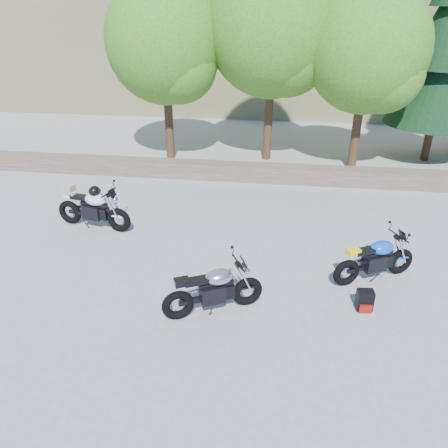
{
  "coord_description": "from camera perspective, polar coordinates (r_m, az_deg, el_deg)",
  "views": [
    {
      "loc": [
        1.28,
        -7.01,
        4.9
      ],
      "look_at": [
        0.2,
        1.0,
        0.75
      ],
      "focal_mm": 35.0,
      "sensor_mm": 36.0,
      "label": 1
    }
  ],
  "objects": [
    {
      "name": "backpack",
      "position": [
        8.19,
        17.9,
        -9.49
      ],
      "size": [
        0.3,
        0.27,
        0.38
      ],
      "rotation": [
        0.0,
        0.0,
        0.1
      ],
      "color": "black",
      "rests_on": "ground"
    },
    {
      "name": "white_bike",
      "position": [
        10.81,
        -16.81,
        2.12
      ],
      "size": [
        1.95,
        0.66,
        1.09
      ],
      "rotation": [
        0.0,
        0.0,
        -0.19
      ],
      "color": "black",
      "rests_on": "ground"
    },
    {
      "name": "tree_decid_mid",
      "position": [
        14.58,
        6.76,
        23.61
      ],
      "size": [
        4.08,
        4.08,
        6.24
      ],
      "color": "#382314",
      "rests_on": "ground"
    },
    {
      "name": "tree_decid_left",
      "position": [
        14.67,
        -7.4,
        22.01
      ],
      "size": [
        3.67,
        3.67,
        5.62
      ],
      "color": "#382314",
      "rests_on": "ground"
    },
    {
      "name": "silver_bike",
      "position": [
        7.61,
        -1.31,
        -8.63
      ],
      "size": [
        1.71,
        0.93,
        0.92
      ],
      "rotation": [
        0.0,
        0.0,
        0.45
      ],
      "color": "black",
      "rests_on": "ground"
    },
    {
      "name": "tree_decid_right",
      "position": [
        14.23,
        18.64,
        20.22
      ],
      "size": [
        3.54,
        3.54,
        5.41
      ],
      "color": "#382314",
      "rests_on": "ground"
    },
    {
      "name": "blue_bike",
      "position": [
        8.94,
        19.19,
        -4.43
      ],
      "size": [
        1.67,
        0.93,
        0.9
      ],
      "rotation": [
        0.0,
        0.0,
        0.47
      ],
      "color": "black",
      "rests_on": "ground"
    },
    {
      "name": "ground",
      "position": [
        8.65,
        -2.22,
        -7.36
      ],
      "size": [
        90.0,
        90.0,
        0.0
      ],
      "primitive_type": "plane",
      "color": "gray",
      "rests_on": "ground"
    },
    {
      "name": "stone_wall",
      "position": [
        13.41,
        1.73,
        6.86
      ],
      "size": [
        22.0,
        0.55,
        0.5
      ],
      "primitive_type": "cube",
      "color": "brown",
      "rests_on": "ground"
    }
  ]
}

